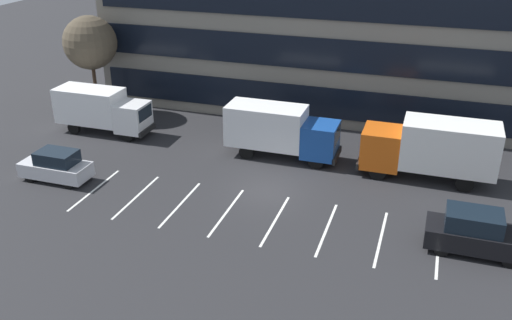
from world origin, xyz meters
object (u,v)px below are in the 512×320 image
Objects in this scene: box_truck_orange at (431,147)px; suv_silver at (56,166)px; box_truck_white at (101,109)px; suv_black at (476,233)px; box_truck_blue at (280,130)px; bare_tree at (90,43)px.

box_truck_orange reaches higher than suv_silver.
box_truck_white is at bearing 101.68° from suv_silver.
box_truck_orange is at bearing 108.51° from suv_black.
suv_silver is 24.03m from suv_black.
box_truck_white reaches higher than suv_black.
suv_silver is at bearing -147.65° from box_truck_blue.
box_truck_blue is at bearing 178.50° from box_truck_orange.
box_truck_blue is 9.57m from box_truck_orange.
box_truck_orange is (9.57, -0.25, 0.16)m from box_truck_blue.
suv_silver is 0.55× the size of bare_tree.
box_truck_blue is 1.56× the size of suv_black.
bare_tree reaches higher than box_truck_white.
bare_tree is at bearing 157.98° from suv_black.
bare_tree is (-2.78, 3.63, 3.81)m from box_truck_white.
box_truck_white is at bearing 179.11° from box_truck_orange.
box_truck_white reaches higher than suv_silver.
suv_black is (2.51, -7.50, -1.06)m from box_truck_orange.
suv_silver is at bearing -78.32° from box_truck_white.
box_truck_orange is at bearing -1.50° from box_truck_blue.
bare_tree reaches higher than box_truck_orange.
box_truck_blue is at bearing 32.35° from suv_silver.
box_truck_blue is at bearing 147.32° from suv_black.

